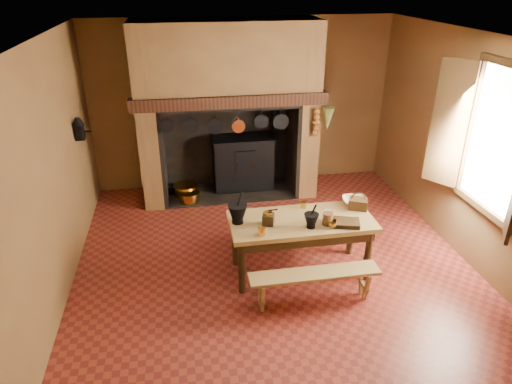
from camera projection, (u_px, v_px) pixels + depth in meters
floor at (275, 268)px, 5.84m from camera, size 5.50×5.50×0.00m
ceiling at (280, 39)px, 4.61m from camera, size 5.50×5.50×0.00m
back_wall at (243, 105)px, 7.66m from camera, size 5.00×0.02×2.80m
wall_left at (47, 182)px, 4.84m from camera, size 0.02×5.50×2.80m
wall_right at (476, 153)px, 5.61m from camera, size 0.02×5.50×2.80m
wall_front at (372, 338)px, 2.79m from camera, size 5.00×0.02×2.80m
chimney_breast at (227, 87)px, 7.05m from camera, size 2.95×0.96×2.80m
iron_range at (243, 162)px, 7.79m from camera, size 1.12×0.55×1.60m
hearth_pans at (186, 192)px, 7.60m from camera, size 0.51×0.62×0.20m
hanging_pans at (229, 125)px, 6.80m from camera, size 1.92×0.29×0.27m
onion_string at (316, 122)px, 7.00m from camera, size 0.12×0.10×0.46m
herb_bunch at (327, 119)px, 7.00m from camera, size 0.20×0.20×0.35m
window at (490, 142)px, 5.10m from camera, size 0.39×1.75×1.76m
wall_coffee_mill at (79, 127)px, 6.18m from camera, size 0.23×0.16×0.31m
work_table at (301, 228)px, 5.50m from camera, size 1.73×0.77×0.75m
bench_front at (314, 280)px, 5.10m from camera, size 1.48×0.26×0.41m
bench_back at (287, 224)px, 6.24m from camera, size 1.43×0.25×0.40m
mortar_large at (238, 213)px, 5.32m from camera, size 0.23×0.23×0.39m
mortar_small at (311, 220)px, 5.24m from camera, size 0.17×0.17×0.30m
coffee_grinder at (268, 218)px, 5.31m from camera, size 0.19×0.17×0.20m
brass_mug_a at (262, 231)px, 5.10m from camera, size 0.10×0.10×0.09m
brass_mug_b at (303, 205)px, 5.70m from camera, size 0.08×0.08×0.08m
mixing_bowl at (354, 201)px, 5.79m from camera, size 0.35×0.35×0.08m
stoneware_crock at (328, 219)px, 5.31m from camera, size 0.15×0.15×0.15m
glass_jar at (327, 215)px, 5.39m from camera, size 0.10×0.10×0.14m
wicker_basket at (358, 203)px, 5.67m from camera, size 0.28×0.25×0.22m
wooden_tray at (346, 223)px, 5.32m from camera, size 0.37×0.31×0.05m
brass_cup at (333, 224)px, 5.27m from camera, size 0.14×0.14×0.09m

